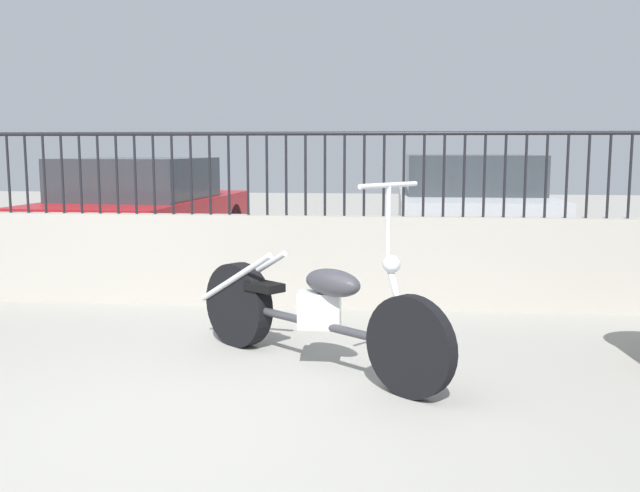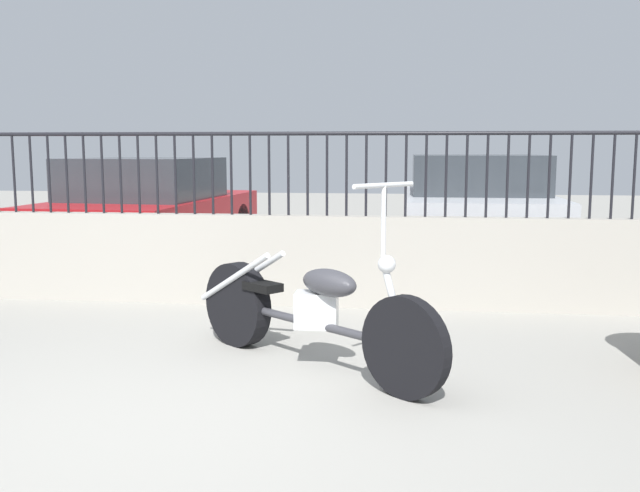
% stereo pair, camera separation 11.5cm
% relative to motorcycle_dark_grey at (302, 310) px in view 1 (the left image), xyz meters
% --- Properties ---
extents(ground_plane, '(40.00, 40.00, 0.00)m').
position_rel_motorcycle_dark_grey_xyz_m(ground_plane, '(-0.56, -1.14, -0.38)').
color(ground_plane, gray).
extents(low_wall, '(9.60, 0.18, 0.86)m').
position_rel_motorcycle_dark_grey_xyz_m(low_wall, '(-0.56, 1.85, 0.05)').
color(low_wall, '#9E998E').
rests_on(low_wall, ground_plane).
extents(fence_railing, '(9.60, 0.04, 0.77)m').
position_rel_motorcycle_dark_grey_xyz_m(fence_railing, '(-0.56, 1.85, 0.99)').
color(fence_railing, black).
rests_on(fence_railing, low_wall).
extents(motorcycle_dark_grey, '(1.86, 1.54, 1.28)m').
position_rel_motorcycle_dark_grey_xyz_m(motorcycle_dark_grey, '(0.00, 0.00, 0.00)').
color(motorcycle_dark_grey, black).
rests_on(motorcycle_dark_grey, ground_plane).
extents(car_red, '(2.18, 4.06, 1.35)m').
position_rel_motorcycle_dark_grey_xyz_m(car_red, '(-2.80, 4.70, 0.29)').
color(car_red, black).
rests_on(car_red, ground_plane).
extents(car_silver, '(1.77, 4.13, 1.40)m').
position_rel_motorcycle_dark_grey_xyz_m(car_silver, '(1.58, 4.73, 0.32)').
color(car_silver, black).
rests_on(car_silver, ground_plane).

